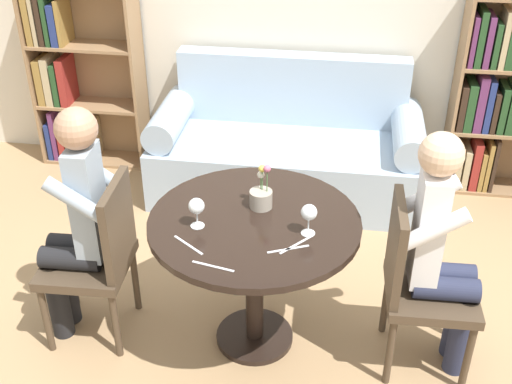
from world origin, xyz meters
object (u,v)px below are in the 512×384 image
at_px(chair_right, 417,280).
at_px(person_right, 442,253).
at_px(flower_vase, 261,196).
at_px(chair_left, 99,254).
at_px(wine_glass_right, 309,213).
at_px(couch, 287,151).
at_px(bookshelf_left, 76,79).
at_px(bookshelf_right, 497,102).
at_px(person_left, 76,224).
at_px(wine_glass_left, 196,207).

height_order(chair_right, person_right, person_right).
height_order(person_right, flower_vase, person_right).
height_order(chair_left, wine_glass_right, same).
height_order(couch, person_right, person_right).
bearing_deg(wine_glass_right, chair_left, 178.02).
relative_size(couch, bookshelf_left, 1.33).
xyz_separation_m(chair_left, flower_vase, (0.79, 0.16, 0.32)).
bearing_deg(chair_left, bookshelf_left, -157.72).
relative_size(person_right, wine_glass_right, 8.36).
height_order(bookshelf_right, chair_right, bookshelf_right).
relative_size(couch, wine_glass_right, 12.26).
xyz_separation_m(chair_left, person_right, (1.64, 0.03, 0.16)).
xyz_separation_m(person_left, wine_glass_left, (0.61, -0.04, 0.18)).
bearing_deg(person_right, bookshelf_left, 52.01).
distance_m(bookshelf_left, wine_glass_right, 2.66).
bearing_deg(bookshelf_left, person_right, -36.27).
xyz_separation_m(chair_right, flower_vase, (-0.76, 0.13, 0.32)).
height_order(wine_glass_left, wine_glass_right, wine_glass_right).
bearing_deg(person_right, chair_left, 89.31).
bearing_deg(bookshelf_left, chair_left, -65.58).
height_order(couch, wine_glass_left, couch).
bearing_deg(flower_vase, bookshelf_right, 50.52).
height_order(couch, bookshelf_left, bookshelf_left).
bearing_deg(chair_left, wine_glass_left, 82.38).
xyz_separation_m(person_right, wine_glass_right, (-0.61, -0.07, 0.20)).
bearing_deg(chair_right, bookshelf_right, -20.87).
bearing_deg(wine_glass_left, bookshelf_left, 125.69).
height_order(bookshelf_left, flower_vase, bookshelf_left).
distance_m(chair_right, wine_glass_right, 0.64).
xyz_separation_m(bookshelf_left, wine_glass_left, (1.36, -1.90, 0.20)).
bearing_deg(chair_left, wine_glass_right, 85.89).
xyz_separation_m(bookshelf_right, flower_vase, (-1.39, -1.69, 0.15)).
bearing_deg(wine_glass_left, couch, 81.30).
relative_size(couch, bookshelf_right, 1.33).
height_order(chair_left, person_left, person_left).
xyz_separation_m(person_left, person_right, (1.73, 0.04, -0.01)).
relative_size(bookshelf_left, chair_left, 1.54).
height_order(bookshelf_right, person_right, bookshelf_right).
relative_size(bookshelf_left, wine_glass_right, 9.24).
relative_size(couch, person_left, 1.44).
bearing_deg(wine_glass_left, flower_vase, 37.99).
xyz_separation_m(person_left, wine_glass_right, (1.12, -0.03, 0.19)).
bearing_deg(wine_glass_left, chair_left, 174.52).
bearing_deg(person_right, flower_vase, 79.75).
bearing_deg(bookshelf_left, couch, -9.28).
xyz_separation_m(person_left, flower_vase, (0.88, 0.16, 0.14)).
distance_m(bookshelf_right, chair_right, 1.93).
bearing_deg(person_left, flower_vase, 98.34).
bearing_deg(flower_vase, person_left, -169.52).
bearing_deg(couch, wine_glass_left, -98.70).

